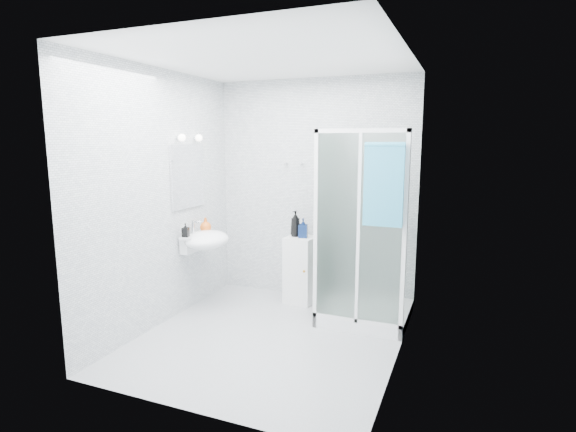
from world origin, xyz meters
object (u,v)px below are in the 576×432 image
at_px(soap_dispenser_orange, 206,225).
at_px(storage_cabinet, 301,270).
at_px(wall_basin, 205,240).
at_px(shampoo_bottle_b, 303,228).
at_px(soap_dispenser_black, 186,230).
at_px(shampoo_bottle_a, 295,224).
at_px(hand_towel, 384,183).
at_px(shower_enclosure, 357,279).

bearing_deg(soap_dispenser_orange, storage_cabinet, 26.01).
bearing_deg(wall_basin, shampoo_bottle_b, 31.37).
relative_size(soap_dispenser_orange, soap_dispenser_black, 1.10).
relative_size(shampoo_bottle_a, shampoo_bottle_b, 1.35).
bearing_deg(soap_dispenser_black, shampoo_bottle_a, 39.72).
distance_m(hand_towel, soap_dispenser_black, 2.17).
height_order(wall_basin, soap_dispenser_orange, soap_dispenser_orange).
height_order(shampoo_bottle_a, shampoo_bottle_b, shampoo_bottle_a).
bearing_deg(shampoo_bottle_a, shampoo_bottle_b, -16.61).
xyz_separation_m(storage_cabinet, shampoo_bottle_b, (0.03, -0.02, 0.51)).
xyz_separation_m(wall_basin, shampoo_bottle_a, (0.84, 0.61, 0.14)).
height_order(shower_enclosure, shampoo_bottle_a, shower_enclosure).
xyz_separation_m(wall_basin, soap_dispenser_black, (-0.12, -0.19, 0.14)).
height_order(wall_basin, shampoo_bottle_b, same).
bearing_deg(shower_enclosure, shampoo_bottle_a, 160.15).
xyz_separation_m(shampoo_bottle_b, soap_dispenser_black, (-1.07, -0.77, 0.04)).
relative_size(hand_towel, shampoo_bottle_a, 2.54).
relative_size(wall_basin, storage_cabinet, 0.71).
height_order(shampoo_bottle_b, soap_dispenser_orange, soap_dispenser_orange).
distance_m(shower_enclosure, soap_dispenser_orange, 1.80).
relative_size(shower_enclosure, storage_cabinet, 2.54).
xyz_separation_m(wall_basin, soap_dispenser_orange, (-0.07, 0.12, 0.15)).
bearing_deg(hand_towel, storage_cabinet, 147.04).
distance_m(shower_enclosure, storage_cabinet, 0.80).
distance_m(shower_enclosure, soap_dispenser_black, 1.91).
bearing_deg(soap_dispenser_black, hand_towel, 2.88).
xyz_separation_m(storage_cabinet, soap_dispenser_black, (-1.04, -0.79, 0.54)).
height_order(shampoo_bottle_a, soap_dispenser_orange, shampoo_bottle_a).
distance_m(hand_towel, shampoo_bottle_b, 1.36).
xyz_separation_m(hand_towel, shampoo_bottle_a, (-1.12, 0.69, -0.57)).
height_order(wall_basin, storage_cabinet, wall_basin).
bearing_deg(shower_enclosure, shampoo_bottle_b, 159.67).
xyz_separation_m(storage_cabinet, soap_dispenser_orange, (-0.98, -0.48, 0.55)).
height_order(hand_towel, shampoo_bottle_a, hand_towel).
bearing_deg(wall_basin, hand_towel, -2.48).
height_order(shower_enclosure, soap_dispenser_black, shower_enclosure).
distance_m(storage_cabinet, hand_towel, 1.68).
height_order(shower_enclosure, wall_basin, shower_enclosure).
height_order(hand_towel, soap_dispenser_black, hand_towel).
xyz_separation_m(wall_basin, storage_cabinet, (0.91, 0.60, -0.40)).
distance_m(storage_cabinet, shampoo_bottle_b, 0.51).
relative_size(shampoo_bottle_a, soap_dispenser_black, 2.01).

